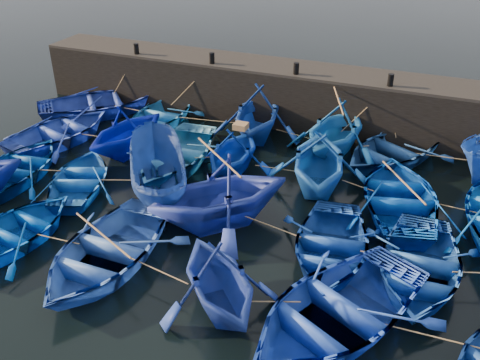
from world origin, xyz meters
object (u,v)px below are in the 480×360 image
at_px(boat_8, 174,154).
at_px(boat_0, 99,103).
at_px(boat_13, 19,167).
at_px(wooden_crate, 241,126).

bearing_deg(boat_8, boat_0, 145.64).
xyz_separation_m(boat_0, boat_8, (5.94, -3.42, -0.02)).
relative_size(boat_8, boat_13, 1.16).
xyz_separation_m(boat_13, wooden_crate, (7.69, 3.42, 1.58)).
distance_m(boat_0, boat_8, 6.85).
relative_size(boat_13, wooden_crate, 9.39).
distance_m(boat_8, boat_13, 5.87).
height_order(boat_8, boat_13, boat_8).
distance_m(boat_0, wooden_crate, 9.30).
relative_size(boat_0, wooden_crate, 11.34).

